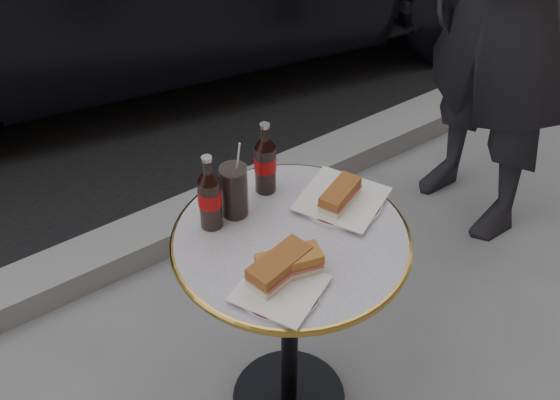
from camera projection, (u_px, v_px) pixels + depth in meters
curb at (160, 233)px, 2.80m from camera, size 40.00×0.20×0.12m
bistro_table at (290, 328)px, 2.03m from camera, size 0.62×0.62×0.73m
plate_left at (280, 290)px, 1.64m from camera, size 0.24×0.24×0.01m
plate_right at (342, 201)px, 1.89m from camera, size 0.28×0.28×0.01m
sandwich_left_a at (279, 268)px, 1.65m from camera, size 0.18×0.11×0.06m
sandwich_left_b at (289, 264)px, 1.66m from camera, size 0.17×0.11×0.05m
sandwich_right at (340, 196)px, 1.86m from camera, size 0.15×0.11×0.05m
cola_bottle_left at (209, 192)px, 1.75m from camera, size 0.07×0.07×0.22m
cola_bottle_right at (265, 158)px, 1.87m from camera, size 0.07×0.07×0.22m
cola_glass at (234, 191)px, 1.81m from camera, size 0.09×0.09×0.15m
pedestrian at (515, 1)px, 2.40m from camera, size 0.45×0.68×1.86m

